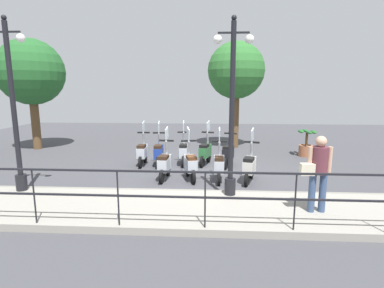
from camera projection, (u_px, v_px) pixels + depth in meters
ground_plane at (207, 173)px, 9.65m from camera, size 28.00×28.00×0.00m
promenade_walkway at (206, 209)px, 6.55m from camera, size 2.20×20.00×0.15m
fence_railing at (205, 188)px, 5.37m from camera, size 0.04×16.03×1.07m
lamp_post_near at (232, 120)px, 6.91m from camera, size 0.26×0.90×4.10m
lamp_post_far at (14, 117)px, 7.21m from camera, size 0.26×0.90×4.17m
pedestrian_with_bag at (318, 168)px, 6.05m from camera, size 0.34×0.65×1.59m
tree_large at (31, 73)px, 12.94m from camera, size 2.83×2.83×4.80m
tree_distant at (236, 71)px, 13.31m from camera, size 2.53×2.53×4.75m
potted_palm at (306, 145)px, 11.96m from camera, size 1.06×0.66×1.05m
scooter_near_0 at (249, 166)px, 8.59m from camera, size 1.20×0.54×1.54m
scooter_near_1 at (219, 165)px, 8.71m from camera, size 1.23×0.44×1.54m
scooter_near_2 at (190, 164)px, 8.81m from camera, size 1.21×0.53×1.54m
scooter_near_3 at (165, 164)px, 8.85m from camera, size 1.23×0.44×1.54m
scooter_far_0 at (228, 153)px, 10.33m from camera, size 1.20×0.53×1.54m
scooter_far_1 at (205, 151)px, 10.60m from camera, size 1.21×0.53×1.54m
scooter_far_2 at (183, 151)px, 10.61m from camera, size 1.23×0.44×1.54m
scooter_far_3 at (159, 152)px, 10.46m from camera, size 1.23×0.44×1.54m
scooter_far_4 at (143, 152)px, 10.52m from camera, size 1.23×0.44×1.54m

